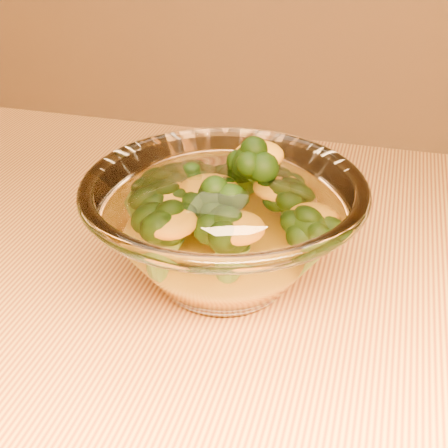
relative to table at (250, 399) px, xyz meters
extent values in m
cube|color=gold|center=(0.00, 0.00, 0.08)|extent=(1.20, 0.80, 0.04)
cylinder|color=brown|center=(-0.54, 0.34, -0.30)|extent=(0.06, 0.06, 0.71)
ellipsoid|color=white|center=(-0.04, 0.04, 0.11)|extent=(0.11, 0.11, 0.02)
torus|color=white|center=(-0.04, 0.04, 0.20)|extent=(0.25, 0.25, 0.01)
ellipsoid|color=orange|center=(-0.04, 0.04, 0.13)|extent=(0.13, 0.13, 0.04)
camera|label=1|loc=(0.09, -0.41, 0.44)|focal=50.00mm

